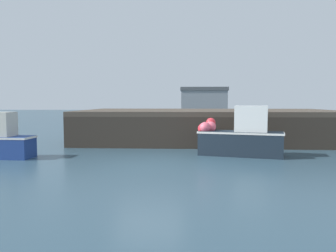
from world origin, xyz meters
TOP-DOWN VIEW (x-y plane):
  - ground at (0.00, 0.00)m, footprint 120.00×160.00m
  - pier at (2.64, 7.51)m, footprint 14.81×7.81m
  - fishing_boat_near_right at (3.67, 2.37)m, footprint 3.73×1.99m
  - rowboat at (4.17, 3.39)m, footprint 1.64×1.16m
  - warehouse at (3.82, 35.30)m, footprint 6.51×4.86m

SIDE VIEW (x-z plane):
  - ground at x=0.00m, z-range -0.10..0.00m
  - rowboat at x=4.17m, z-range -0.02..0.39m
  - fishing_boat_near_right at x=3.67m, z-range -0.26..1.88m
  - pier at x=2.64m, z-range 0.61..2.42m
  - warehouse at x=3.82m, z-range 0.02..4.33m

